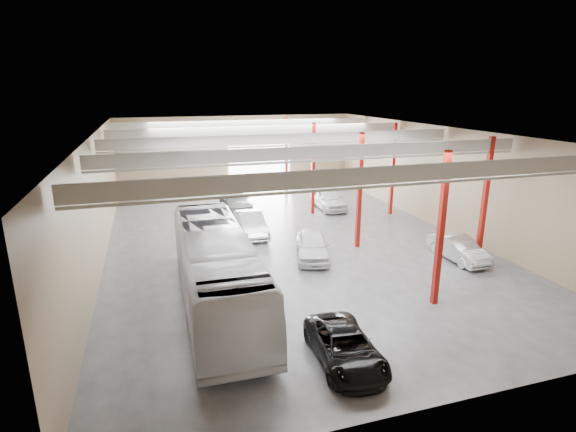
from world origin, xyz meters
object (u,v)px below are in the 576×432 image
black_sedan (345,347)px  car_right_near (458,248)px  car_right_far (328,199)px  car_row_a (312,245)px  car_row_b (251,224)px  coach_bus (216,269)px  car_row_c (235,201)px

black_sedan → car_right_near: car_right_near is taller
car_right_far → black_sedan: bearing=-109.9°
black_sedan → car_right_far: size_ratio=0.95×
car_row_a → car_row_b: bearing=132.0°
black_sedan → car_row_a: size_ratio=1.00×
car_row_b → car_right_far: (7.50, 4.74, 0.03)m
black_sedan → car_right_near: bearing=38.9°
black_sedan → car_row_b: size_ratio=0.96×
coach_bus → car_right_far: size_ratio=2.70×
car_row_b → car_right_near: (10.30, -7.96, -0.08)m
coach_bus → car_row_c: size_ratio=2.55×
car_right_near → car_row_b: bearing=142.0°
car_right_near → car_right_far: (-2.80, 12.71, 0.11)m
car_row_b → car_right_far: size_ratio=0.99×
car_row_b → car_row_c: (0.26, 6.80, -0.05)m
car_row_a → car_row_c: 12.20m
car_row_a → car_right_near: bearing=-2.7°
black_sedan → car_row_b: car_row_b is taller
car_right_far → car_row_b: bearing=-147.0°
black_sedan → car_row_b: bearing=93.8°
car_row_b → car_right_far: bearing=33.0°
car_row_b → car_right_near: size_ratio=1.12×
car_row_a → car_right_far: car_right_far is taller
coach_bus → car_row_b: (3.67, 9.41, -0.99)m
coach_bus → black_sedan: bearing=-56.7°
car_row_b → car_right_near: 13.02m
black_sedan → car_right_far: (7.50, 19.94, 0.18)m
car_row_a → car_row_c: bearing=117.1°
car_row_a → car_right_far: 11.15m
car_right_far → car_row_a: bearing=-116.2°
black_sedan → car_row_a: 10.30m
car_right_near → car_row_c: bearing=123.9°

